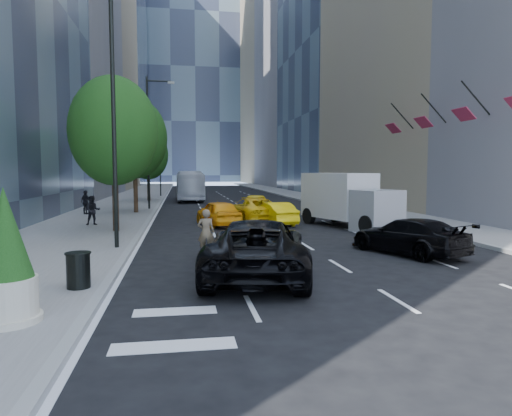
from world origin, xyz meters
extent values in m
plane|color=black|center=(0.00, 0.00, 0.00)|extent=(160.00, 160.00, 0.00)
cube|color=slate|center=(-9.00, 30.00, 0.07)|extent=(6.00, 120.00, 0.15)
cube|color=slate|center=(10.00, 30.00, 0.07)|extent=(4.00, 120.00, 0.15)
cube|color=#2A3041|center=(-22.00, 92.00, 30.00)|extent=(20.00, 28.00, 60.00)
cube|color=slate|center=(22.00, 74.00, 32.50)|extent=(20.00, 24.00, 65.00)
cube|color=gray|center=(22.00, 98.00, 25.00)|extent=(20.00, 24.00, 50.00)
cube|color=#2A3041|center=(0.00, 120.00, 45.00)|extent=(40.00, 20.00, 90.00)
cylinder|color=black|center=(-6.50, 4.00, 5.15)|extent=(0.16, 0.16, 10.00)
cylinder|color=black|center=(-6.50, 22.00, 5.15)|extent=(0.16, 0.16, 10.00)
cylinder|color=black|center=(-5.60, 22.00, 9.85)|extent=(1.80, 0.12, 0.12)
cube|color=#99998C|center=(-4.70, 22.00, 9.75)|extent=(0.50, 0.22, 0.15)
cylinder|color=black|center=(-7.20, 9.00, 1.72)|extent=(0.30, 0.30, 3.15)
ellipsoid|color=#153D10|center=(-7.20, 9.00, 4.98)|extent=(4.20, 4.20, 5.25)
cylinder|color=black|center=(-7.20, 19.00, 1.84)|extent=(0.30, 0.30, 3.38)
ellipsoid|color=#153D10|center=(-7.20, 19.00, 5.32)|extent=(4.50, 4.50, 5.62)
cylinder|color=black|center=(-7.20, 32.00, 1.61)|extent=(0.30, 0.30, 2.93)
ellipsoid|color=#153D10|center=(-7.20, 32.00, 4.63)|extent=(3.90, 3.90, 4.88)
cylinder|color=black|center=(-6.40, 40.00, 2.75)|extent=(0.14, 0.14, 5.20)
imported|color=black|center=(-6.40, 40.00, 4.35)|extent=(2.48, 0.53, 1.00)
cylinder|color=black|center=(11.15, 8.00, 6.85)|extent=(1.75, 0.08, 1.75)
cube|color=maroon|center=(10.50, 8.00, 6.00)|extent=(0.64, 1.30, 0.64)
cylinder|color=black|center=(11.15, 12.00, 6.85)|extent=(1.75, 0.08, 1.75)
cube|color=maroon|center=(10.50, 12.00, 6.00)|extent=(0.64, 1.30, 0.64)
cylinder|color=black|center=(11.15, 16.00, 6.85)|extent=(1.75, 0.08, 1.75)
cube|color=maroon|center=(10.50, 16.00, 6.00)|extent=(0.64, 1.30, 0.64)
imported|color=brown|center=(-3.20, 1.98, 0.81)|extent=(0.62, 0.43, 1.63)
imported|color=black|center=(-1.88, -1.00, 0.84)|extent=(3.91, 6.47, 1.68)
imported|color=black|center=(4.20, 1.60, 0.67)|extent=(3.47, 5.01, 1.35)
imported|color=#FFA20D|center=(-2.00, 11.50, 0.72)|extent=(2.56, 4.48, 1.43)
imported|color=yellow|center=(1.20, 11.43, 0.64)|extent=(2.07, 4.10, 1.29)
imported|color=yellow|center=(0.18, 13.00, 0.73)|extent=(3.41, 5.63, 1.46)
imported|color=yellow|center=(1.33, 18.67, 0.66)|extent=(2.91, 4.87, 1.32)
imported|color=white|center=(-3.20, 33.89, 1.52)|extent=(2.74, 10.93, 3.03)
cube|color=#BDBDBD|center=(4.65, 10.49, 1.70)|extent=(3.43, 4.70, 2.48)
cube|color=gray|center=(5.64, 7.53, 1.06)|extent=(2.59, 2.41, 2.11)
cylinder|color=black|center=(4.85, 6.88, 0.46)|extent=(0.60, 0.97, 0.92)
cylinder|color=black|center=(6.67, 7.49, 0.46)|extent=(0.60, 0.97, 0.92)
cylinder|color=black|center=(3.27, 11.58, 0.46)|extent=(0.60, 0.97, 0.92)
cylinder|color=black|center=(5.10, 12.19, 0.46)|extent=(0.60, 0.97, 0.92)
imported|color=black|center=(-8.75, 11.63, 0.94)|extent=(0.87, 0.73, 1.58)
imported|color=black|center=(-10.37, 18.00, 0.96)|extent=(0.97, 0.93, 1.62)
cylinder|color=black|center=(-6.60, -2.12, 0.58)|extent=(0.57, 0.57, 0.86)
cylinder|color=beige|center=(-7.37, -4.62, 0.59)|extent=(1.10, 1.10, 0.88)
cone|color=#153D10|center=(-7.37, -4.62, 1.90)|extent=(0.99, 0.99, 1.75)
camera|label=1|loc=(-4.03, -13.91, 3.08)|focal=32.00mm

